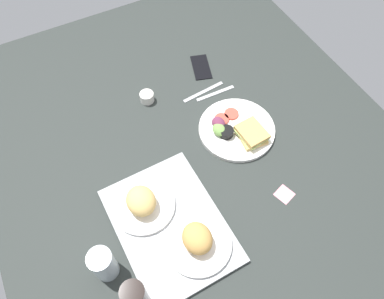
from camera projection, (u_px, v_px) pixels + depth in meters
ground_plane at (202, 158)px, 135.56cm from camera, size 190.00×150.00×3.00cm
serving_tray at (170, 225)px, 119.31cm from camera, size 45.69×33.95×1.60cm
bread_plate_near at (198, 241)px, 112.73cm from camera, size 21.54×21.54×8.61cm
bread_plate_far at (142, 203)px, 119.30cm from camera, size 21.46×21.46×8.88cm
plate_with_salad at (237, 130)px, 138.62cm from camera, size 29.24×29.24×5.40cm
drinking_glass at (104, 264)px, 106.73cm from camera, size 7.28×7.28×13.48cm
espresso_cup at (147, 97)px, 146.74cm from camera, size 5.60×5.60×4.00cm
fork at (215, 93)px, 150.14cm from camera, size 1.85×17.03×0.50cm
knife at (203, 92)px, 150.57cm from camera, size 3.13×19.05×0.50cm
cell_phone at (201, 67)px, 157.90cm from camera, size 15.90×11.19×0.80cm
sticky_note at (284, 194)px, 126.01cm from camera, size 7.07×7.07×0.12cm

